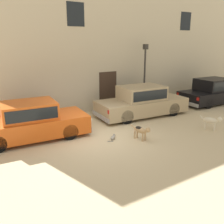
{
  "coord_description": "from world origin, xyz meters",
  "views": [
    {
      "loc": [
        -4.3,
        -7.95,
        3.66
      ],
      "look_at": [
        0.81,
        0.2,
        0.9
      ],
      "focal_mm": 39.08,
      "sensor_mm": 36.0,
      "label": 1
    }
  ],
  "objects": [
    {
      "name": "stray_dog_spotted",
      "position": [
        1.34,
        -1.07,
        0.4
      ],
      "size": [
        0.31,
        1.03,
        0.62
      ],
      "rotation": [
        0.0,
        0.0,
        4.88
      ],
      "color": "tan",
      "rests_on": "ground_plane"
    },
    {
      "name": "parked_sedan_nearest",
      "position": [
        -2.2,
        1.34,
        0.73
      ],
      "size": [
        4.57,
        2.14,
        1.47
      ],
      "rotation": [
        0.0,
        0.0,
        -0.08
      ],
      "color": "#D15619",
      "rests_on": "ground_plane"
    },
    {
      "name": "stray_dog_tan",
      "position": [
        4.63,
        -1.82,
        0.43
      ],
      "size": [
        0.49,
        0.91,
        0.67
      ],
      "rotation": [
        0.0,
        0.0,
        5.17
      ],
      "color": "beige",
      "rests_on": "ground_plane"
    },
    {
      "name": "apartment_block",
      "position": [
        5.34,
        6.64,
        3.67
      ],
      "size": [
        17.92,
        6.15,
        7.33
      ],
      "color": "#BCB299",
      "rests_on": "ground_plane"
    },
    {
      "name": "street_lamp",
      "position": [
        4.62,
        2.8,
        2.3
      ],
      "size": [
        0.22,
        0.22,
        3.56
      ],
      "color": "#2D2B28",
      "rests_on": "ground_plane"
    },
    {
      "name": "ground_plane",
      "position": [
        0.0,
        0.0,
        0.0
      ],
      "size": [
        80.0,
        80.0,
        0.0
      ],
      "primitive_type": "plane",
      "color": "#CCB78E"
    },
    {
      "name": "parked_sedan_second",
      "position": [
        3.44,
        1.53,
        0.75
      ],
      "size": [
        4.93,
        2.19,
        1.54
      ],
      "rotation": [
        0.0,
        0.0,
        -0.08
      ],
      "color": "tan",
      "rests_on": "ground_plane"
    },
    {
      "name": "parked_sedan_third",
      "position": [
        8.88,
        1.29,
        0.75
      ],
      "size": [
        4.62,
        2.0,
        1.52
      ],
      "rotation": [
        0.0,
        0.0,
        -0.05
      ],
      "color": "black",
      "rests_on": "ground_plane"
    },
    {
      "name": "stray_cat",
      "position": [
        0.46,
        -0.43,
        0.07
      ],
      "size": [
        0.53,
        0.41,
        0.15
      ],
      "rotation": [
        0.0,
        0.0,
        0.74
      ],
      "color": "gray",
      "rests_on": "ground_plane"
    }
  ]
}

